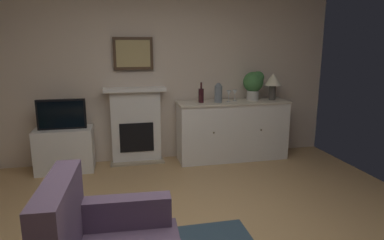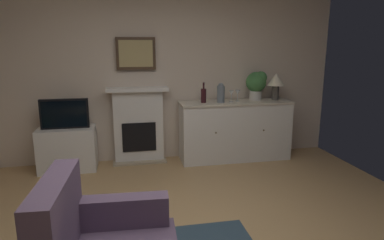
{
  "view_description": "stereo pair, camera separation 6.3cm",
  "coord_description": "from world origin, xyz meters",
  "px_view_note": "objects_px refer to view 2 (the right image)",
  "views": [
    {
      "loc": [
        -0.54,
        -2.35,
        1.69
      ],
      "look_at": [
        0.13,
        0.65,
        1.0
      ],
      "focal_mm": 31.5,
      "sensor_mm": 36.0,
      "label": 1
    },
    {
      "loc": [
        -0.47,
        -2.37,
        1.69
      ],
      "look_at": [
        0.13,
        0.65,
        1.0
      ],
      "focal_mm": 31.5,
      "sensor_mm": 36.0,
      "label": 2
    }
  ],
  "objects_px": {
    "wine_glass_center": "(238,93)",
    "tv_set": "(65,114)",
    "framed_picture": "(136,54)",
    "potted_plant_small": "(257,83)",
    "sideboard_cabinet": "(235,130)",
    "fireplace_unit": "(139,125)",
    "tv_cabinet": "(68,149)",
    "wine_bottle": "(204,95)",
    "vase_decorative": "(221,93)",
    "table_lamp": "(276,81)",
    "wine_glass_left": "(231,94)"
  },
  "relations": [
    {
      "from": "fireplace_unit",
      "to": "framed_picture",
      "type": "relative_size",
      "value": 2.0
    },
    {
      "from": "table_lamp",
      "to": "wine_glass_left",
      "type": "relative_size",
      "value": 2.42
    },
    {
      "from": "sideboard_cabinet",
      "to": "wine_glass_center",
      "type": "bearing_deg",
      "value": 22.68
    },
    {
      "from": "wine_bottle",
      "to": "wine_glass_left",
      "type": "xyz_separation_m",
      "value": [
        0.41,
        -0.03,
        0.01
      ]
    },
    {
      "from": "framed_picture",
      "to": "wine_bottle",
      "type": "distance_m",
      "value": 1.12
    },
    {
      "from": "table_lamp",
      "to": "tv_cabinet",
      "type": "xyz_separation_m",
      "value": [
        -3.0,
        0.02,
        -0.86
      ]
    },
    {
      "from": "vase_decorative",
      "to": "tv_set",
      "type": "relative_size",
      "value": 0.45
    },
    {
      "from": "tv_cabinet",
      "to": "tv_set",
      "type": "distance_m",
      "value": 0.5
    },
    {
      "from": "sideboard_cabinet",
      "to": "vase_decorative",
      "type": "distance_m",
      "value": 0.63
    },
    {
      "from": "sideboard_cabinet",
      "to": "tv_set",
      "type": "bearing_deg",
      "value": -179.8
    },
    {
      "from": "wine_bottle",
      "to": "vase_decorative",
      "type": "height_order",
      "value": "wine_bottle"
    },
    {
      "from": "tv_set",
      "to": "table_lamp",
      "type": "bearing_deg",
      "value": 0.16
    },
    {
      "from": "wine_glass_left",
      "to": "tv_cabinet",
      "type": "distance_m",
      "value": 2.41
    },
    {
      "from": "fireplace_unit",
      "to": "tv_set",
      "type": "xyz_separation_m",
      "value": [
        -0.98,
        -0.19,
        0.24
      ]
    },
    {
      "from": "table_lamp",
      "to": "wine_glass_center",
      "type": "relative_size",
      "value": 2.42
    },
    {
      "from": "table_lamp",
      "to": "vase_decorative",
      "type": "xyz_separation_m",
      "value": [
        -0.86,
        -0.05,
        -0.14
      ]
    },
    {
      "from": "tv_set",
      "to": "tv_cabinet",
      "type": "bearing_deg",
      "value": 90.0
    },
    {
      "from": "sideboard_cabinet",
      "to": "wine_bottle",
      "type": "distance_m",
      "value": 0.73
    },
    {
      "from": "sideboard_cabinet",
      "to": "tv_set",
      "type": "height_order",
      "value": "tv_set"
    },
    {
      "from": "sideboard_cabinet",
      "to": "wine_bottle",
      "type": "xyz_separation_m",
      "value": [
        -0.49,
        -0.01,
        0.55
      ]
    },
    {
      "from": "wine_bottle",
      "to": "wine_glass_center",
      "type": "distance_m",
      "value": 0.52
    },
    {
      "from": "wine_glass_center",
      "to": "tv_cabinet",
      "type": "distance_m",
      "value": 2.52
    },
    {
      "from": "fireplace_unit",
      "to": "wine_glass_center",
      "type": "bearing_deg",
      "value": -6.54
    },
    {
      "from": "framed_picture",
      "to": "potted_plant_small",
      "type": "relative_size",
      "value": 1.28
    },
    {
      "from": "fireplace_unit",
      "to": "tv_cabinet",
      "type": "distance_m",
      "value": 1.02
    },
    {
      "from": "table_lamp",
      "to": "tv_cabinet",
      "type": "bearing_deg",
      "value": 179.71
    },
    {
      "from": "tv_cabinet",
      "to": "tv_set",
      "type": "relative_size",
      "value": 1.21
    },
    {
      "from": "fireplace_unit",
      "to": "tv_cabinet",
      "type": "height_order",
      "value": "fireplace_unit"
    },
    {
      "from": "potted_plant_small",
      "to": "sideboard_cabinet",
      "type": "bearing_deg",
      "value": -172.27
    },
    {
      "from": "wine_glass_left",
      "to": "tv_set",
      "type": "bearing_deg",
      "value": 179.31
    },
    {
      "from": "wine_glass_center",
      "to": "tv_set",
      "type": "height_order",
      "value": "wine_glass_center"
    },
    {
      "from": "sideboard_cabinet",
      "to": "tv_set",
      "type": "distance_m",
      "value": 2.41
    },
    {
      "from": "wine_glass_left",
      "to": "wine_glass_center",
      "type": "bearing_deg",
      "value": 23.57
    },
    {
      "from": "framed_picture",
      "to": "wine_glass_center",
      "type": "bearing_deg",
      "value": -8.31
    },
    {
      "from": "wine_glass_left",
      "to": "wine_glass_center",
      "type": "distance_m",
      "value": 0.12
    },
    {
      "from": "sideboard_cabinet",
      "to": "vase_decorative",
      "type": "bearing_deg",
      "value": -168.4
    },
    {
      "from": "wine_glass_center",
      "to": "vase_decorative",
      "type": "height_order",
      "value": "vase_decorative"
    },
    {
      "from": "tv_cabinet",
      "to": "wine_glass_center",
      "type": "bearing_deg",
      "value": -0.07
    },
    {
      "from": "framed_picture",
      "to": "sideboard_cabinet",
      "type": "bearing_deg",
      "value": -8.96
    },
    {
      "from": "fireplace_unit",
      "to": "wine_bottle",
      "type": "relative_size",
      "value": 3.79
    },
    {
      "from": "wine_glass_center",
      "to": "vase_decorative",
      "type": "relative_size",
      "value": 0.59
    },
    {
      "from": "sideboard_cabinet",
      "to": "tv_cabinet",
      "type": "relative_size",
      "value": 2.2
    },
    {
      "from": "wine_bottle",
      "to": "tv_cabinet",
      "type": "relative_size",
      "value": 0.39
    },
    {
      "from": "framed_picture",
      "to": "tv_set",
      "type": "height_order",
      "value": "framed_picture"
    },
    {
      "from": "table_lamp",
      "to": "potted_plant_small",
      "type": "bearing_deg",
      "value": 170.9
    },
    {
      "from": "framed_picture",
      "to": "tv_cabinet",
      "type": "bearing_deg",
      "value": -167.99
    },
    {
      "from": "table_lamp",
      "to": "framed_picture",
      "type": "bearing_deg",
      "value": 173.74
    },
    {
      "from": "sideboard_cabinet",
      "to": "wine_glass_left",
      "type": "bearing_deg",
      "value": -156.11
    },
    {
      "from": "tv_cabinet",
      "to": "wine_bottle",
      "type": "bearing_deg",
      "value": -0.76
    },
    {
      "from": "wine_bottle",
      "to": "table_lamp",
      "type": "bearing_deg",
      "value": 0.52
    }
  ]
}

